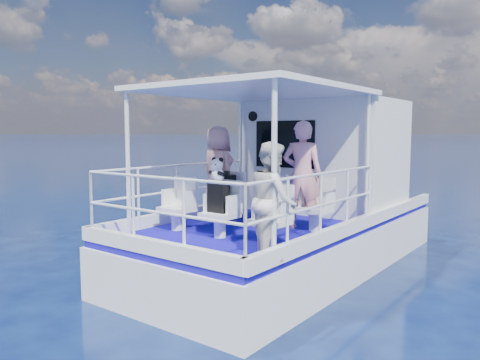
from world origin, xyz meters
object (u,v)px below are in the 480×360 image
at_px(panda, 218,170).
at_px(passenger_stbd_aft, 272,200).
at_px(backpack_center, 219,197).
at_px(passenger_port_fwd, 218,171).

bearing_deg(panda, passenger_stbd_aft, -19.76).
relative_size(backpack_center, panda, 1.27).
bearing_deg(passenger_port_fwd, passenger_stbd_aft, 156.25).
distance_m(passenger_stbd_aft, panda, 1.38).
xyz_separation_m(passenger_port_fwd, backpack_center, (1.23, -1.46, -0.24)).
height_order(passenger_stbd_aft, backpack_center, passenger_stbd_aft).
bearing_deg(passenger_port_fwd, backpack_center, 144.10).
bearing_deg(backpack_center, passenger_stbd_aft, -20.65).
relative_size(passenger_port_fwd, panda, 4.69).
bearing_deg(passenger_stbd_aft, panda, 26.93).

